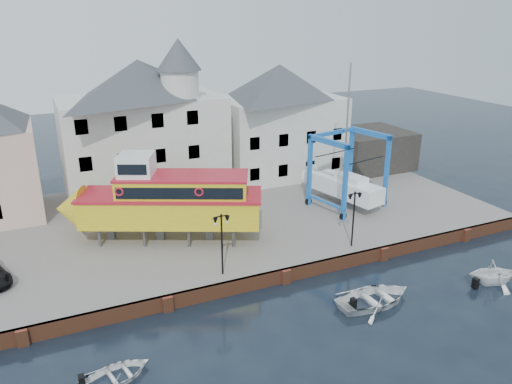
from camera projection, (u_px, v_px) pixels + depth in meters
name	position (u px, v px, depth m)	size (l,w,h in m)	color
ground	(286.00, 283.00, 33.23)	(140.00, 140.00, 0.00)	black
hardstanding	(226.00, 218.00, 42.49)	(44.00, 22.00, 1.00)	#695F59
quay_wall	(285.00, 276.00, 33.15)	(44.00, 0.47, 1.00)	brown
building_white_main	(144.00, 127.00, 44.61)	(14.00, 8.30, 14.00)	silver
building_white_right	(279.00, 121.00, 50.76)	(12.00, 8.00, 11.20)	silver
shed_dark	(369.00, 149.00, 54.15)	(8.00, 7.00, 4.00)	black
lamp_post_left	(222.00, 229.00, 31.29)	(1.12, 0.32, 4.20)	black
lamp_post_right	(354.00, 205.00, 35.17)	(1.12, 0.32, 4.20)	black
tour_boat	(159.00, 200.00, 36.33)	(15.18, 9.59, 6.57)	#59595E
travel_lift	(341.00, 181.00, 43.69)	(6.52, 8.34, 12.21)	#1B75B8
motorboat_b	(374.00, 303.00, 30.90)	(3.62, 5.07, 1.05)	white
motorboat_c	(492.00, 283.00, 33.18)	(2.97, 3.44, 1.81)	white
motorboat_d	(117.00, 379.00, 24.52)	(2.50, 3.49, 0.72)	white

